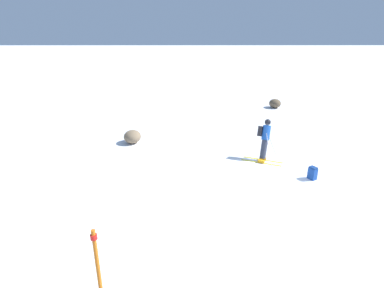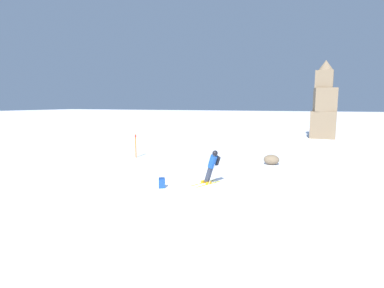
{
  "view_description": "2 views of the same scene",
  "coord_description": "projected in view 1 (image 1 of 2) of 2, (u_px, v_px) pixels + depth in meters",
  "views": [
    {
      "loc": [
        -10.74,
        3.15,
        5.2
      ],
      "look_at": [
        0.98,
        3.05,
        0.89
      ],
      "focal_mm": 28.0,
      "sensor_mm": 36.0,
      "label": 1
    },
    {
      "loc": [
        5.97,
        -13.84,
        4.0
      ],
      "look_at": [
        -0.23,
        1.68,
        1.72
      ],
      "focal_mm": 28.0,
      "sensor_mm": 36.0,
      "label": 2
    }
  ],
  "objects": [
    {
      "name": "exposed_boulder_0",
      "position": [
        132.0,
        137.0,
        15.16
      ],
      "size": [
        1.01,
        0.86,
        0.65
      ],
      "primitive_type": "ellipsoid",
      "color": "#7A664C",
      "rests_on": "ground"
    },
    {
      "name": "trail_marker",
      "position": [
        97.0,
        264.0,
        5.86
      ],
      "size": [
        0.13,
        0.13,
        1.76
      ],
      "color": "orange",
      "rests_on": "ground"
    },
    {
      "name": "spare_backpack",
      "position": [
        313.0,
        173.0,
        11.36
      ],
      "size": [
        0.37,
        0.34,
        0.5
      ],
      "rotation": [
        0.0,
        0.0,
        3.67
      ],
      "color": "#194293",
      "rests_on": "ground"
    },
    {
      "name": "skier",
      "position": [
        265.0,
        138.0,
        13.0
      ],
      "size": [
        1.56,
        1.76,
        1.8
      ],
      "rotation": [
        0.0,
        0.0,
        -0.43
      ],
      "color": "yellow",
      "rests_on": "ground"
    },
    {
      "name": "ground_plane",
      "position": [
        269.0,
        173.0,
        11.9
      ],
      "size": [
        300.0,
        300.0,
        0.0
      ],
      "primitive_type": "plane",
      "color": "white"
    },
    {
      "name": "exposed_boulder_1",
      "position": [
        275.0,
        103.0,
        22.45
      ],
      "size": [
        1.01,
        0.86,
        0.66
      ],
      "primitive_type": "ellipsoid",
      "color": "brown",
      "rests_on": "ground"
    }
  ]
}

